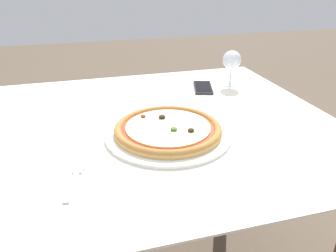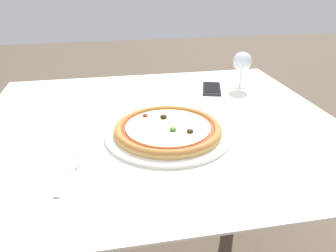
{
  "view_description": "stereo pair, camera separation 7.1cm",
  "coord_description": "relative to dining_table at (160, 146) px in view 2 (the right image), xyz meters",
  "views": [
    {
      "loc": [
        -0.22,
        -0.92,
        1.17
      ],
      "look_at": [
        0.01,
        -0.1,
        0.75
      ],
      "focal_mm": 35.0,
      "sensor_mm": 36.0,
      "label": 1
    },
    {
      "loc": [
        -0.15,
        -0.94,
        1.17
      ],
      "look_at": [
        0.01,
        -0.1,
        0.75
      ],
      "focal_mm": 35.0,
      "sensor_mm": 36.0,
      "label": 2
    }
  ],
  "objects": [
    {
      "name": "fork",
      "position": [
        -0.26,
        -0.26,
        0.09
      ],
      "size": [
        0.06,
        0.17,
        0.0
      ],
      "color": "silver",
      "rests_on": "dining_table"
    },
    {
      "name": "dining_table",
      "position": [
        0.0,
        0.0,
        0.0
      ],
      "size": [
        1.13,
        1.01,
        0.72
      ],
      "color": "brown",
      "rests_on": "ground_plane"
    },
    {
      "name": "wine_glass_far_left",
      "position": [
        0.38,
        0.27,
        0.19
      ],
      "size": [
        0.07,
        0.07,
        0.14
      ],
      "color": "silver",
      "rests_on": "dining_table"
    },
    {
      "name": "pizza_plate",
      "position": [
        0.01,
        -0.1,
        0.11
      ],
      "size": [
        0.37,
        0.37,
        0.04
      ],
      "color": "white",
      "rests_on": "dining_table"
    },
    {
      "name": "cell_phone",
      "position": [
        0.25,
        0.25,
        0.1
      ],
      "size": [
        0.11,
        0.16,
        0.01
      ],
      "color": "#232328",
      "rests_on": "dining_table"
    }
  ]
}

